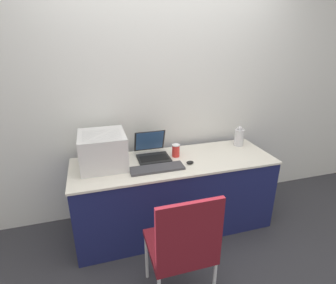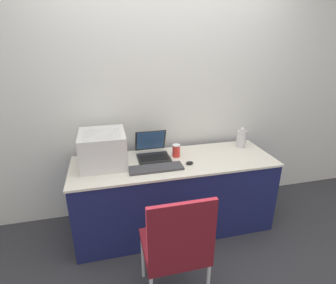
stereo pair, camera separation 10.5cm
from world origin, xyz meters
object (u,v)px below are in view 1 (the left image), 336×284
object	(u,v)px
printer	(103,149)
mouse	(190,162)
coffee_cup	(176,150)
metal_pitcher	(239,137)
laptop_left	(152,152)
external_keyboard	(157,168)
chair	(183,244)

from	to	relation	value
printer	mouse	bearing A→B (deg)	-14.21
printer	coffee_cup	world-z (taller)	printer
metal_pitcher	laptop_left	bearing A→B (deg)	-178.40
external_keyboard	mouse	size ratio (longest dim) A/B	6.84
mouse	coffee_cup	bearing A→B (deg)	110.23
coffee_cup	mouse	size ratio (longest dim) A/B	1.75
printer	coffee_cup	distance (m)	0.69
metal_pitcher	coffee_cup	bearing A→B (deg)	-173.71
printer	laptop_left	world-z (taller)	printer
printer	mouse	xyz separation A→B (m)	(0.75, -0.19, -0.15)
laptop_left	metal_pitcher	world-z (taller)	laptop_left
metal_pitcher	chair	bearing A→B (deg)	-134.41
laptop_left	external_keyboard	distance (m)	0.28
external_keyboard	metal_pitcher	bearing A→B (deg)	16.95
mouse	metal_pitcher	bearing A→B (deg)	22.75
laptop_left	chair	size ratio (longest dim) A/B	0.35
external_keyboard	chair	distance (m)	0.74
laptop_left	coffee_cup	size ratio (longest dim) A/B	2.71
printer	coffee_cup	size ratio (longest dim) A/B	3.43
external_keyboard	chair	bearing A→B (deg)	-90.64
printer	laptop_left	distance (m)	0.48
mouse	external_keyboard	bearing A→B (deg)	-176.30
chair	mouse	bearing A→B (deg)	66.05
laptop_left	mouse	distance (m)	0.39
coffee_cup	mouse	bearing A→B (deg)	-69.77
laptop_left	printer	bearing A→B (deg)	-172.56
laptop_left	chair	world-z (taller)	laptop_left
external_keyboard	metal_pitcher	xyz separation A→B (m)	(0.98, 0.30, 0.09)
chair	laptop_left	bearing A→B (deg)	88.27
chair	printer	bearing A→B (deg)	115.05
mouse	metal_pitcher	size ratio (longest dim) A/B	0.32
external_keyboard	coffee_cup	bearing A→B (deg)	41.73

